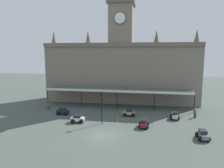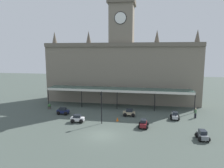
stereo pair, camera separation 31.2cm
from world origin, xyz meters
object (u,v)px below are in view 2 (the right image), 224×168
pedestrian_crossing_forecourt (195,113)px  traffic_cone (117,119)px  car_navy_sedan (63,111)px  victorian_lamppost (102,104)px  car_silver_sedan (175,116)px  car_grey_sedan (202,136)px  car_beige_sedan (129,113)px  planter_forecourt_centre (49,106)px  car_white_sedan (78,119)px  car_maroon_sedan (143,124)px

pedestrian_crossing_forecourt → traffic_cone: size_ratio=2.79×
car_navy_sedan → traffic_cone: 10.03m
pedestrian_crossing_forecourt → victorian_lamppost: 15.64m
car_silver_sedan → car_grey_sedan: bearing=-72.2°
car_beige_sedan → pedestrian_crossing_forecourt: pedestrian_crossing_forecourt is taller
car_grey_sedan → planter_forecourt_centre: 27.10m
car_white_sedan → car_navy_sedan: size_ratio=1.03×
pedestrian_crossing_forecourt → planter_forecourt_centre: bearing=177.7°
car_silver_sedan → planter_forecourt_centre: size_ratio=2.19×
car_white_sedan → victorian_lamppost: victorian_lamppost is taller
traffic_cone → planter_forecourt_centre: size_ratio=0.62×
planter_forecourt_centre → car_beige_sedan: bearing=-6.8°
car_navy_sedan → planter_forecourt_centre: car_navy_sedan is taller
car_beige_sedan → victorian_lamppost: size_ratio=0.42×
victorian_lamppost → planter_forecourt_centre: (-11.66, 6.35, -2.59)m
victorian_lamppost → planter_forecourt_centre: 13.53m
car_white_sedan → pedestrian_crossing_forecourt: pedestrian_crossing_forecourt is taller
pedestrian_crossing_forecourt → car_maroon_sedan: bearing=-144.6°
car_navy_sedan → pedestrian_crossing_forecourt: pedestrian_crossing_forecourt is taller
traffic_cone → pedestrian_crossing_forecourt: bearing=16.8°
car_grey_sedan → traffic_cone: size_ratio=3.52×
car_white_sedan → car_navy_sedan: (-3.86, 3.52, 0.00)m
car_beige_sedan → car_maroon_sedan: bearing=-63.5°
car_white_sedan → victorian_lamppost: (3.81, 0.04, 2.58)m
traffic_cone → car_grey_sedan: bearing=-24.0°
car_maroon_sedan → car_navy_sedan: bearing=163.9°
car_beige_sedan → car_silver_sedan: (7.40, -0.41, 0.00)m
planter_forecourt_centre → car_maroon_sedan: bearing=-21.0°
car_grey_sedan → car_navy_sedan: same height
car_beige_sedan → pedestrian_crossing_forecourt: (10.80, 0.82, 0.41)m
victorian_lamppost → traffic_cone: victorian_lamppost is taller
victorian_lamppost → planter_forecourt_centre: victorian_lamppost is taller
victorian_lamppost → car_white_sedan: bearing=-179.4°
car_grey_sedan → traffic_cone: bearing=156.0°
car_beige_sedan → victorian_lamppost: victorian_lamppost is taller
car_grey_sedan → pedestrian_crossing_forecourt: size_ratio=1.26×
car_silver_sedan → pedestrian_crossing_forecourt: size_ratio=1.26×
car_navy_sedan → pedestrian_crossing_forecourt: (22.22, 1.84, 0.41)m
victorian_lamppost → pedestrian_crossing_forecourt: bearing=20.1°
car_beige_sedan → car_navy_sedan: same height
car_white_sedan → car_maroon_sedan: bearing=-2.9°
car_beige_sedan → pedestrian_crossing_forecourt: size_ratio=1.24×
car_white_sedan → pedestrian_crossing_forecourt: 19.13m
pedestrian_crossing_forecourt → car_grey_sedan: bearing=-96.2°
car_silver_sedan → traffic_cone: 9.32m
pedestrian_crossing_forecourt → traffic_cone: bearing=-163.2°
pedestrian_crossing_forecourt → victorian_lamppost: bearing=-159.9°
car_maroon_sedan → car_beige_sedan: size_ratio=1.01×
pedestrian_crossing_forecourt → car_white_sedan: bearing=-163.7°
car_grey_sedan → planter_forecourt_centre: (-25.25, 9.84, -0.01)m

